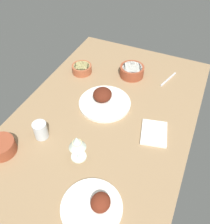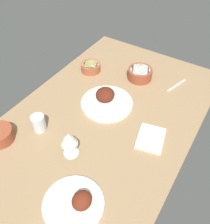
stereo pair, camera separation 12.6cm
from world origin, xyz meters
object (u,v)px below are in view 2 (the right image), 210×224
(plate_center_main, at_px, (76,203))
(bowl_potatoes, at_px, (91,67))
(plate_far_side, at_px, (106,100))
(folded_napkin, at_px, (151,138))
(wine_glass, at_px, (68,139))
(water_tumbler, at_px, (39,123))
(bowl_cream, at_px, (140,73))
(fork_loose, at_px, (177,85))

(plate_center_main, xyz_separation_m, bowl_potatoes, (-0.75, -0.45, 0.01))
(plate_far_side, bearing_deg, folded_napkin, 72.57)
(wine_glass, bearing_deg, bowl_potatoes, -153.65)
(plate_far_side, relative_size, water_tumbler, 3.23)
(plate_center_main, distance_m, plate_far_side, 0.59)
(plate_center_main, bearing_deg, wine_glass, -137.05)
(bowl_cream, distance_m, folded_napkin, 0.48)
(plate_center_main, distance_m, bowl_cream, 0.86)
(bowl_potatoes, height_order, wine_glass, wine_glass)
(plate_center_main, relative_size, bowl_potatoes, 1.95)
(bowl_cream, xyz_separation_m, wine_glass, (0.67, -0.02, 0.06))
(plate_center_main, height_order, water_tumbler, water_tumbler)
(plate_far_side, xyz_separation_m, water_tumbler, (0.33, -0.18, 0.02))
(plate_center_main, height_order, plate_far_side, plate_far_side)
(wine_glass, bearing_deg, plate_far_side, -174.00)
(bowl_cream, bearing_deg, folded_napkin, 33.21)
(water_tumbler, height_order, folded_napkin, water_tumbler)
(bowl_cream, bearing_deg, wine_glass, -1.30)
(bowl_potatoes, xyz_separation_m, wine_glass, (0.57, 0.28, 0.07))
(plate_far_side, xyz_separation_m, fork_loose, (-0.35, 0.27, -0.02))
(bowl_cream, height_order, folded_napkin, bowl_cream)
(fork_loose, bearing_deg, bowl_potatoes, -56.90)
(wine_glass, bearing_deg, bowl_cream, 178.70)
(bowl_potatoes, xyz_separation_m, water_tumbler, (0.54, 0.07, 0.02))
(plate_far_side, relative_size, wine_glass, 2.02)
(plate_center_main, xyz_separation_m, fork_loose, (-0.90, 0.07, -0.01))
(bowl_potatoes, bearing_deg, plate_far_side, 50.23)
(wine_glass, relative_size, folded_napkin, 0.89)
(folded_napkin, bearing_deg, bowl_cream, -146.79)
(bowl_potatoes, bearing_deg, bowl_cream, 107.85)
(fork_loose, bearing_deg, plate_far_side, -20.88)
(water_tumbler, bearing_deg, bowl_potatoes, -173.02)
(plate_center_main, distance_m, bowl_potatoes, 0.88)
(bowl_potatoes, bearing_deg, folded_napkin, 61.60)
(bowl_cream, distance_m, fork_loose, 0.23)
(fork_loose, bearing_deg, folded_napkin, 22.26)
(plate_center_main, distance_m, wine_glass, 0.26)
(plate_center_main, bearing_deg, bowl_cream, -169.72)
(bowl_potatoes, relative_size, folded_napkin, 0.78)
(folded_napkin, relative_size, fork_loose, 0.95)
(bowl_potatoes, distance_m, fork_loose, 0.54)
(wine_glass, bearing_deg, fork_loose, 161.74)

